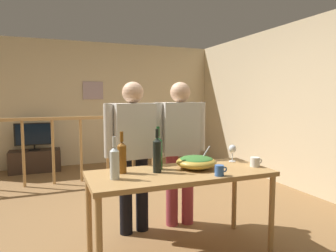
# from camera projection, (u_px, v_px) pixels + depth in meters

# --- Properties ---
(ground_plane) EXTENTS (8.55, 8.55, 0.00)m
(ground_plane) POSITION_uv_depth(u_px,v_px,m) (129.00, 223.00, 3.39)
(ground_plane) COLOR olive
(back_wall) EXTENTS (5.47, 0.10, 2.53)m
(back_wall) POSITION_uv_depth(u_px,v_px,m) (89.00, 104.00, 6.31)
(back_wall) COLOR beige
(back_wall) RESTS_ON ground_plane
(side_wall_right) EXTENTS (0.10, 4.93, 2.53)m
(side_wall_right) POSITION_uv_depth(u_px,v_px,m) (269.00, 105.00, 5.18)
(side_wall_right) COLOR beige
(side_wall_right) RESTS_ON ground_plane
(framed_picture) EXTENTS (0.41, 0.03, 0.37)m
(framed_picture) POSITION_uv_depth(u_px,v_px,m) (93.00, 90.00, 6.25)
(framed_picture) COLOR #B098A2
(stair_railing) EXTENTS (3.56, 0.10, 1.14)m
(stair_railing) POSITION_uv_depth(u_px,v_px,m) (83.00, 140.00, 5.00)
(stair_railing) COLOR #B2844C
(stair_railing) RESTS_ON ground_plane
(tv_console) EXTENTS (0.90, 0.40, 0.41)m
(tv_console) POSITION_uv_depth(u_px,v_px,m) (35.00, 161.00, 5.70)
(tv_console) COLOR #38281E
(tv_console) RESTS_ON ground_plane
(flat_screen_tv) EXTENTS (0.67, 0.12, 0.52)m
(flat_screen_tv) POSITION_uv_depth(u_px,v_px,m) (34.00, 134.00, 5.62)
(flat_screen_tv) COLOR black
(flat_screen_tv) RESTS_ON tv_console
(serving_table) EXTENTS (1.59, 0.66, 0.76)m
(serving_table) POSITION_uv_depth(u_px,v_px,m) (181.00, 180.00, 2.64)
(serving_table) COLOR #B2844C
(serving_table) RESTS_ON ground_plane
(salad_bowl) EXTENTS (0.37, 0.37, 0.20)m
(salad_bowl) POSITION_uv_depth(u_px,v_px,m) (196.00, 161.00, 2.74)
(salad_bowl) COLOR gold
(salad_bowl) RESTS_ON serving_table
(wine_glass) EXTENTS (0.08, 0.08, 0.17)m
(wine_glass) POSITION_uv_depth(u_px,v_px,m) (232.00, 150.00, 3.02)
(wine_glass) COLOR silver
(wine_glass) RESTS_ON serving_table
(wine_bottle_amber) EXTENTS (0.08, 0.08, 0.36)m
(wine_bottle_amber) POSITION_uv_depth(u_px,v_px,m) (122.00, 157.00, 2.56)
(wine_bottle_amber) COLOR brown
(wine_bottle_amber) RESTS_ON serving_table
(wine_bottle_green) EXTENTS (0.08, 0.08, 0.38)m
(wine_bottle_green) POSITION_uv_depth(u_px,v_px,m) (158.00, 152.00, 2.69)
(wine_bottle_green) COLOR #1E5628
(wine_bottle_green) RESTS_ON serving_table
(wine_bottle_dark) EXTENTS (0.07, 0.07, 0.38)m
(wine_bottle_dark) POSITION_uv_depth(u_px,v_px,m) (157.00, 154.00, 2.58)
(wine_bottle_dark) COLOR black
(wine_bottle_dark) RESTS_ON serving_table
(wine_bottle_clear) EXTENTS (0.07, 0.07, 0.34)m
(wine_bottle_clear) POSITION_uv_depth(u_px,v_px,m) (115.00, 162.00, 2.37)
(wine_bottle_clear) COLOR silver
(wine_bottle_clear) RESTS_ON serving_table
(mug_blue) EXTENTS (0.11, 0.08, 0.09)m
(mug_blue) POSITION_uv_depth(u_px,v_px,m) (220.00, 170.00, 2.48)
(mug_blue) COLOR #3866B2
(mug_blue) RESTS_ON serving_table
(mug_white) EXTENTS (0.13, 0.09, 0.09)m
(mug_white) POSITION_uv_depth(u_px,v_px,m) (255.00, 162.00, 2.80)
(mug_white) COLOR white
(mug_white) RESTS_ON serving_table
(person_standing_left) EXTENTS (0.61, 0.27, 1.56)m
(person_standing_left) POSITION_uv_depth(u_px,v_px,m) (133.00, 145.00, 3.08)
(person_standing_left) COLOR black
(person_standing_left) RESTS_ON ground_plane
(person_standing_right) EXTENTS (0.57, 0.26, 1.57)m
(person_standing_right) POSITION_uv_depth(u_px,v_px,m) (180.00, 142.00, 3.27)
(person_standing_right) COLOR #9E3842
(person_standing_right) RESTS_ON ground_plane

